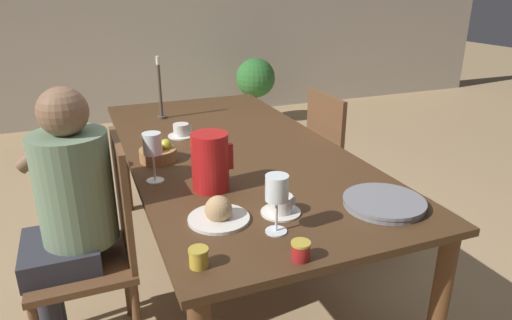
{
  "coord_description": "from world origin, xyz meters",
  "views": [
    {
      "loc": [
        -0.7,
        -2.09,
        1.55
      ],
      "look_at": [
        0.0,
        -0.33,
        0.82
      ],
      "focal_mm": 32.0,
      "sensor_mm": 36.0,
      "label": 1
    }
  ],
  "objects_px": {
    "bread_plate": "(219,213)",
    "jam_jar_red": "(199,257)",
    "wine_glass_juice": "(277,191)",
    "teacup_near_person": "(281,206)",
    "potted_plant": "(256,81)",
    "chair_opposite": "(340,169)",
    "fruit_bowl": "(158,152)",
    "wine_glass_water": "(152,146)",
    "jam_jar_amber": "(301,250)",
    "chair_person_side": "(99,247)",
    "person_seated": "(68,206)",
    "red_pitcher": "(210,162)",
    "teacup_across": "(181,131)",
    "serving_tray": "(384,203)",
    "candlestick_tall": "(160,94)"
  },
  "relations": [
    {
      "from": "person_seated",
      "to": "potted_plant",
      "type": "relative_size",
      "value": 1.58
    },
    {
      "from": "jam_jar_amber",
      "to": "fruit_bowl",
      "type": "xyz_separation_m",
      "value": [
        -0.25,
        0.99,
        0.01
      ]
    },
    {
      "from": "chair_person_side",
      "to": "wine_glass_juice",
      "type": "height_order",
      "value": "chair_person_side"
    },
    {
      "from": "red_pitcher",
      "to": "wine_glass_juice",
      "type": "bearing_deg",
      "value": -75.91
    },
    {
      "from": "chair_opposite",
      "to": "jam_jar_amber",
      "type": "xyz_separation_m",
      "value": [
        -0.84,
        -1.11,
        0.28
      ]
    },
    {
      "from": "jam_jar_red",
      "to": "potted_plant",
      "type": "distance_m",
      "value": 4.14
    },
    {
      "from": "wine_glass_juice",
      "to": "fruit_bowl",
      "type": "distance_m",
      "value": 0.86
    },
    {
      "from": "teacup_near_person",
      "to": "potted_plant",
      "type": "height_order",
      "value": "teacup_near_person"
    },
    {
      "from": "bread_plate",
      "to": "jam_jar_red",
      "type": "bearing_deg",
      "value": -119.22
    },
    {
      "from": "person_seated",
      "to": "bread_plate",
      "type": "distance_m",
      "value": 0.67
    },
    {
      "from": "red_pitcher",
      "to": "jam_jar_amber",
      "type": "distance_m",
      "value": 0.61
    },
    {
      "from": "person_seated",
      "to": "jam_jar_amber",
      "type": "relative_size",
      "value": 19.75
    },
    {
      "from": "chair_opposite",
      "to": "fruit_bowl",
      "type": "height_order",
      "value": "chair_opposite"
    },
    {
      "from": "person_seated",
      "to": "wine_glass_juice",
      "type": "height_order",
      "value": "person_seated"
    },
    {
      "from": "chair_person_side",
      "to": "chair_opposite",
      "type": "height_order",
      "value": "same"
    },
    {
      "from": "chair_opposite",
      "to": "teacup_across",
      "type": "relative_size",
      "value": 6.67
    },
    {
      "from": "jam_jar_amber",
      "to": "potted_plant",
      "type": "relative_size",
      "value": 0.08
    },
    {
      "from": "serving_tray",
      "to": "bread_plate",
      "type": "bearing_deg",
      "value": 168.11
    },
    {
      "from": "wine_glass_water",
      "to": "potted_plant",
      "type": "bearing_deg",
      "value": 61.34
    },
    {
      "from": "person_seated",
      "to": "red_pitcher",
      "type": "relative_size",
      "value": 5.07
    },
    {
      "from": "teacup_near_person",
      "to": "jam_jar_amber",
      "type": "xyz_separation_m",
      "value": [
        -0.07,
        -0.29,
        0.0
      ]
    },
    {
      "from": "chair_person_side",
      "to": "teacup_across",
      "type": "relative_size",
      "value": 6.67
    },
    {
      "from": "chair_person_side",
      "to": "person_seated",
      "type": "bearing_deg",
      "value": 71.78
    },
    {
      "from": "red_pitcher",
      "to": "teacup_across",
      "type": "bearing_deg",
      "value": 86.42
    },
    {
      "from": "person_seated",
      "to": "teacup_across",
      "type": "xyz_separation_m",
      "value": [
        0.6,
        0.56,
        0.08
      ]
    },
    {
      "from": "person_seated",
      "to": "red_pitcher",
      "type": "xyz_separation_m",
      "value": [
        0.55,
        -0.17,
        0.17
      ]
    },
    {
      "from": "bread_plate",
      "to": "jam_jar_red",
      "type": "xyz_separation_m",
      "value": [
        -0.14,
        -0.25,
        0.0
      ]
    },
    {
      "from": "person_seated",
      "to": "wine_glass_water",
      "type": "bearing_deg",
      "value": -90.54
    },
    {
      "from": "wine_glass_juice",
      "to": "jam_jar_amber",
      "type": "relative_size",
      "value": 3.41
    },
    {
      "from": "teacup_across",
      "to": "candlestick_tall",
      "type": "distance_m",
      "value": 0.42
    },
    {
      "from": "serving_tray",
      "to": "teacup_near_person",
      "type": "bearing_deg",
      "value": 165.96
    },
    {
      "from": "person_seated",
      "to": "chair_opposite",
      "type": "bearing_deg",
      "value": -76.83
    },
    {
      "from": "jam_jar_amber",
      "to": "chair_opposite",
      "type": "bearing_deg",
      "value": 52.89
    },
    {
      "from": "person_seated",
      "to": "jam_jar_amber",
      "type": "distance_m",
      "value": 1.01
    },
    {
      "from": "jam_jar_amber",
      "to": "fruit_bowl",
      "type": "height_order",
      "value": "fruit_bowl"
    },
    {
      "from": "person_seated",
      "to": "fruit_bowl",
      "type": "xyz_separation_m",
      "value": [
        0.41,
        0.24,
        0.1
      ]
    },
    {
      "from": "red_pitcher",
      "to": "fruit_bowl",
      "type": "distance_m",
      "value": 0.43
    },
    {
      "from": "wine_glass_juice",
      "to": "fruit_bowl",
      "type": "bearing_deg",
      "value": 106.75
    },
    {
      "from": "chair_opposite",
      "to": "bread_plate",
      "type": "height_order",
      "value": "chair_opposite"
    },
    {
      "from": "teacup_across",
      "to": "potted_plant",
      "type": "relative_size",
      "value": 0.19
    },
    {
      "from": "chair_opposite",
      "to": "potted_plant",
      "type": "height_order",
      "value": "chair_opposite"
    },
    {
      "from": "chair_person_side",
      "to": "fruit_bowl",
      "type": "bearing_deg",
      "value": -49.98
    },
    {
      "from": "teacup_across",
      "to": "serving_tray",
      "type": "bearing_deg",
      "value": -65.37
    },
    {
      "from": "wine_glass_juice",
      "to": "jam_jar_red",
      "type": "relative_size",
      "value": 3.41
    },
    {
      "from": "chair_person_side",
      "to": "teacup_across",
      "type": "bearing_deg",
      "value": -40.65
    },
    {
      "from": "teacup_across",
      "to": "chair_person_side",
      "type": "bearing_deg",
      "value": -130.65
    },
    {
      "from": "chair_opposite",
      "to": "wine_glass_juice",
      "type": "distance_m",
      "value": 1.32
    },
    {
      "from": "bread_plate",
      "to": "potted_plant",
      "type": "xyz_separation_m",
      "value": [
        1.54,
        3.52,
        -0.3
      ]
    },
    {
      "from": "person_seated",
      "to": "wine_glass_juice",
      "type": "bearing_deg",
      "value": -131.58
    },
    {
      "from": "serving_tray",
      "to": "potted_plant",
      "type": "relative_size",
      "value": 0.4
    }
  ]
}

